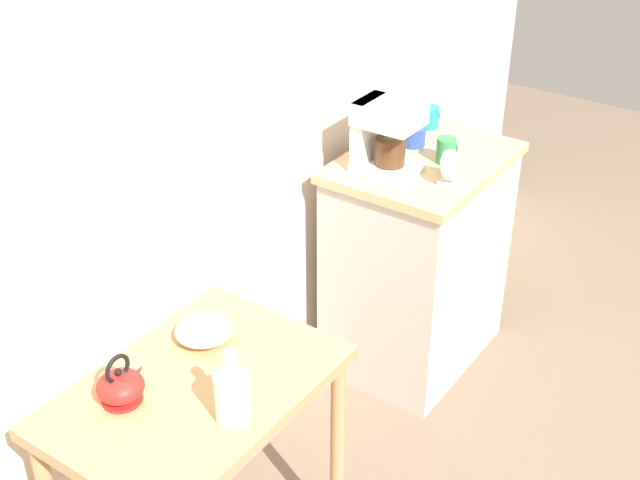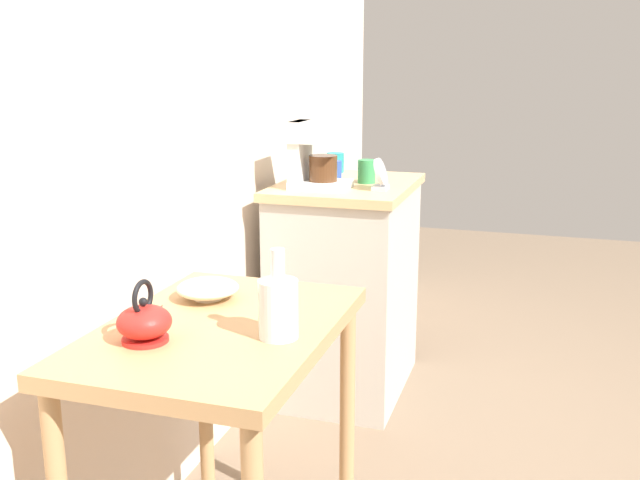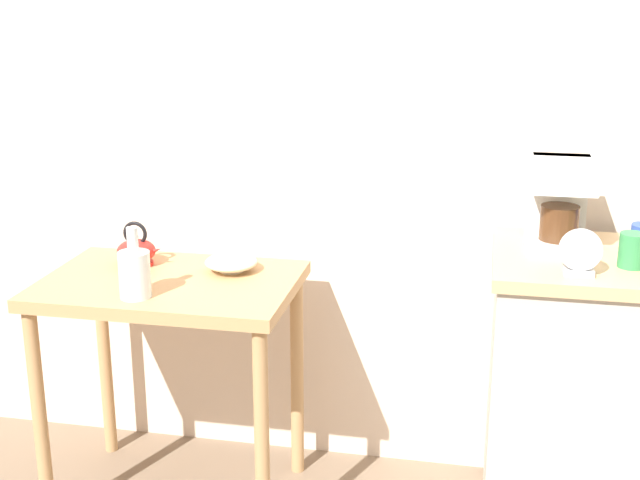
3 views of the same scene
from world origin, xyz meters
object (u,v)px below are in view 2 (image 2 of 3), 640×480
glass_carafe_vase (278,306)px  mug_blue (331,170)px  mug_dark_teal (335,163)px  teakettle (145,321)px  coffee_maker (315,152)px  table_clock (381,176)px  bowl_stoneware (208,288)px  mug_tall_green (367,171)px

glass_carafe_vase → mug_blue: (1.44, 0.30, 0.10)m
mug_dark_teal → teakettle: bearing=-178.0°
coffee_maker → teakettle: bearing=-179.4°
teakettle → table_clock: 1.38m
bowl_stoneware → coffee_maker: bearing=0.9°
mug_tall_green → mug_dark_teal: bearing=39.5°
teakettle → mug_blue: 1.56m
table_clock → teakettle: bearing=170.0°
teakettle → glass_carafe_vase: glass_carafe_vase is taller
glass_carafe_vase → table_clock: bearing=2.0°
glass_carafe_vase → mug_dark_teal: (1.63, 0.34, 0.11)m
bowl_stoneware → mug_tall_green: mug_tall_green is taller
coffee_maker → mug_dark_teal: 0.45m
bowl_stoneware → mug_tall_green: bearing=-7.0°
glass_carafe_vase → coffee_maker: (1.19, 0.29, 0.21)m
mug_tall_green → mug_blue: size_ratio=1.00×
bowl_stoneware → glass_carafe_vase: size_ratio=0.79×
glass_carafe_vase → mug_tall_green: size_ratio=2.22×
bowl_stoneware → teakettle: teakettle is taller
coffee_maker → mug_tall_green: size_ratio=2.74×
bowl_stoneware → table_clock: bearing=-12.9°
glass_carafe_vase → mug_blue: 1.48m
coffee_maker → mug_tall_green: 0.26m
mug_blue → bowl_stoneware: bearing=-178.9°
coffee_maker → mug_dark_teal: coffee_maker is taller
mug_blue → table_clock: (-0.21, -0.26, 0.02)m
bowl_stoneware → mug_blue: 1.25m
teakettle → mug_blue: (1.56, 0.02, 0.13)m
mug_dark_teal → mug_blue: (-0.19, -0.04, -0.01)m
teakettle → mug_tall_green: 1.51m
teakettle → table_clock: size_ratio=1.23×
glass_carafe_vase → mug_dark_teal: bearing=11.8°
glass_carafe_vase → mug_blue: size_ratio=2.23×
bowl_stoneware → glass_carafe_vase: glass_carafe_vase is taller
coffee_maker → table_clock: 0.27m
coffee_maker → bowl_stoneware: bearing=-179.1°
bowl_stoneware → mug_dark_teal: (1.43, 0.06, 0.15)m
coffee_maker → table_clock: bearing=-80.7°
bowl_stoneware → mug_dark_teal: 1.44m
glass_carafe_vase → teakettle: bearing=112.2°
teakettle → coffee_maker: bearing=0.6°
bowl_stoneware → glass_carafe_vase: bearing=-126.1°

